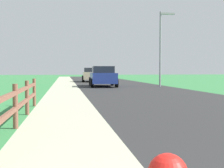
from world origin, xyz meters
The scene contains 8 objects.
ground_plane centered at (0.00, 25.00, 0.00)m, with size 120.00×120.00×0.00m, color #347940.
road_asphalt centered at (3.50, 27.00, 0.00)m, with size 7.00×66.00×0.01m, color #292929.
curb_concrete centered at (-3.00, 27.00, 0.00)m, with size 6.00×66.00×0.01m, color #ADB092.
grass_verge centered at (-4.50, 27.00, 0.01)m, with size 5.00×66.00×0.00m, color #347940.
rail_fence centered at (-2.04, 5.32, 0.56)m, with size 0.11×10.50×0.97m.
parked_suv_blue centered at (1.92, 23.09, 0.78)m, with size 2.16×4.64×1.56m.
parked_car_beige centered at (1.96, 32.99, 0.76)m, with size 2.26×4.29×1.51m.
street_lamp centered at (6.31, 22.08, 3.42)m, with size 1.17×0.20×5.68m.
Camera 1 is at (-1.00, -0.40, 1.26)m, focal length 49.29 mm.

